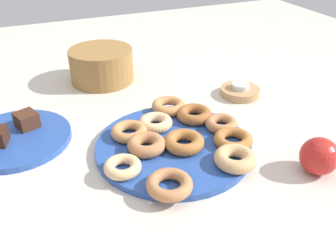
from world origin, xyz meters
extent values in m
plane|color=beige|center=(0.00, 0.00, 0.00)|extent=(2.40, 2.40, 0.00)
cylinder|color=#284C9E|center=(0.00, 0.00, 0.01)|extent=(0.36, 0.36, 0.02)
torus|color=#B27547|center=(0.14, 0.02, 0.03)|extent=(0.10, 0.10, 0.02)
torus|color=#AD6B33|center=(0.02, -0.02, 0.03)|extent=(0.12, 0.12, 0.03)
torus|color=#C6844C|center=(-0.08, 0.07, 0.03)|extent=(0.12, 0.12, 0.02)
torus|color=#995B2D|center=(0.09, 0.08, 0.03)|extent=(0.12, 0.12, 0.03)
torus|color=#EABC84|center=(-0.01, 0.08, 0.03)|extent=(0.10, 0.10, 0.03)
torus|color=#B27547|center=(-0.07, -0.14, 0.03)|extent=(0.12, 0.12, 0.02)
torus|color=#B27547|center=(-0.06, 0.00, 0.03)|extent=(0.10, 0.10, 0.03)
torus|color=tan|center=(0.09, -0.12, 0.03)|extent=(0.13, 0.13, 0.03)
torus|color=#EABC84|center=(-0.14, -0.05, 0.03)|extent=(0.10, 0.10, 0.02)
torus|color=#AD6B33|center=(0.13, -0.05, 0.03)|extent=(0.12, 0.12, 0.02)
torus|color=#C6844C|center=(0.05, 0.15, 0.03)|extent=(0.13, 0.13, 0.03)
cylinder|color=#284C9E|center=(-0.33, 0.18, 0.01)|extent=(0.26, 0.26, 0.02)
cube|color=#472819|center=(-0.30, 0.21, 0.03)|extent=(0.06, 0.06, 0.04)
cylinder|color=tan|center=(0.29, 0.18, 0.01)|extent=(0.11, 0.11, 0.02)
cylinder|color=silver|center=(0.29, 0.18, 0.03)|extent=(0.05, 0.05, 0.01)
cylinder|color=olive|center=(-0.05, 0.44, 0.05)|extent=(0.27, 0.27, 0.10)
sphere|color=red|center=(0.24, -0.19, 0.04)|extent=(0.08, 0.08, 0.08)
camera|label=1|loc=(-0.28, -0.62, 0.48)|focal=38.53mm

